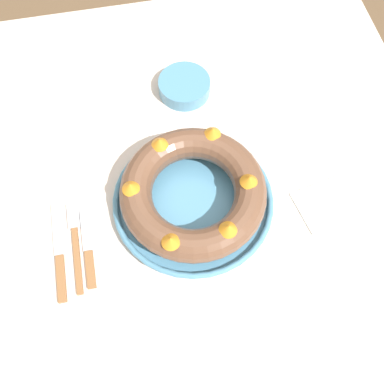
{
  "coord_description": "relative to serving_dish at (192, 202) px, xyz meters",
  "views": [
    {
      "loc": [
        -0.08,
        -0.34,
        1.61
      ],
      "look_at": [
        -0.0,
        0.04,
        0.82
      ],
      "focal_mm": 42.0,
      "sensor_mm": 36.0,
      "label": 1
    }
  ],
  "objects": [
    {
      "name": "ground_plane",
      "position": [
        0.0,
        -0.04,
        -0.78
      ],
      "size": [
        8.0,
        8.0,
        0.0
      ],
      "primitive_type": "plane",
      "color": "brown"
    },
    {
      "name": "dining_table",
      "position": [
        0.0,
        -0.04,
        -0.1
      ],
      "size": [
        1.11,
        1.29,
        0.77
      ],
      "color": "beige",
      "rests_on": "ground_plane"
    },
    {
      "name": "serving_dish",
      "position": [
        0.0,
        0.0,
        0.0
      ],
      "size": [
        0.33,
        0.33,
        0.03
      ],
      "color": "#518EB2",
      "rests_on": "dining_table"
    },
    {
      "name": "bundt_cake",
      "position": [
        -0.0,
        -0.0,
        0.05
      ],
      "size": [
        0.29,
        0.29,
        0.08
      ],
      "color": "brown",
      "rests_on": "serving_dish"
    },
    {
      "name": "fork",
      "position": [
        -0.24,
        -0.03,
        -0.01
      ],
      "size": [
        0.02,
        0.19,
        0.01
      ],
      "rotation": [
        0.0,
        0.0,
        0.07
      ],
      "color": "#936038",
      "rests_on": "dining_table"
    },
    {
      "name": "serving_knife",
      "position": [
        -0.28,
        -0.06,
        -0.01
      ],
      "size": [
        0.02,
        0.21,
        0.01
      ],
      "rotation": [
        0.0,
        0.0,
        0.04
      ],
      "color": "#936038",
      "rests_on": "dining_table"
    },
    {
      "name": "cake_knife",
      "position": [
        -0.22,
        -0.06,
        -0.01
      ],
      "size": [
        0.02,
        0.17,
        0.01
      ],
      "rotation": [
        0.0,
        0.0,
        0.03
      ],
      "color": "#936038",
      "rests_on": "dining_table"
    },
    {
      "name": "side_bowl",
      "position": [
        0.04,
        0.29,
        0.0
      ],
      "size": [
        0.12,
        0.12,
        0.04
      ],
      "primitive_type": "cylinder",
      "color": "#518EB2",
      "rests_on": "dining_table"
    },
    {
      "name": "napkin",
      "position": [
        0.28,
        -0.05,
        -0.01
      ],
      "size": [
        0.16,
        0.12,
        0.0
      ],
      "primitive_type": "cube",
      "rotation": [
        0.0,
        0.0,
        0.19
      ],
      "color": "white",
      "rests_on": "dining_table"
    }
  ]
}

